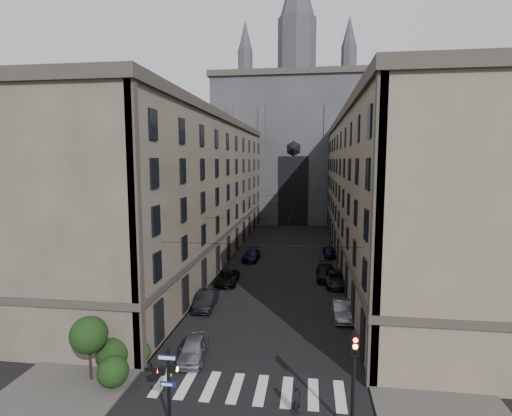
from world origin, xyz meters
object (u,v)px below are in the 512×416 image
at_px(car_right_far, 330,251).
at_px(car_left_near, 193,348).
at_px(car_left_far, 251,255).
at_px(car_right_midnear, 335,278).
at_px(gothic_tower, 296,140).
at_px(car_right_near, 342,310).
at_px(car_left_midnear, 206,300).
at_px(traffic_light_right, 354,370).
at_px(pedestrian_signal_left, 168,380).
at_px(car_left_midfar, 227,278).
at_px(car_right_midfar, 326,272).
at_px(pedestrian, 297,400).

bearing_deg(car_right_far, car_left_near, -113.43).
relative_size(car_left_far, car_right_midnear, 0.88).
xyz_separation_m(gothic_tower, car_right_midnear, (6.20, -49.53, -17.06)).
xyz_separation_m(car_left_far, car_right_near, (10.40, -18.24, 0.03)).
distance_m(gothic_tower, car_right_midnear, 52.75).
bearing_deg(car_left_midnear, car_right_near, -6.54).
bearing_deg(car_right_midnear, car_left_near, -128.27).
bearing_deg(traffic_light_right, car_left_far, 106.66).
distance_m(pedestrian_signal_left, car_left_near, 6.78).
relative_size(car_left_midfar, car_right_midfar, 0.93).
relative_size(pedestrian_signal_left, car_left_midfar, 0.83).
height_order(car_left_far, pedestrian, pedestrian).
bearing_deg(car_left_far, traffic_light_right, -70.55).
height_order(gothic_tower, pedestrian, gothic_tower).
distance_m(traffic_light_right, car_right_midnear, 23.66).
distance_m(gothic_tower, pedestrian_signal_left, 75.15).
xyz_separation_m(car_left_midfar, car_right_midfar, (10.61, 3.18, 0.09)).
relative_size(car_left_near, car_right_midfar, 0.80).
distance_m(car_right_near, car_right_midnear, 9.01).
xyz_separation_m(car_left_midfar, car_right_far, (11.52, 13.89, 0.03)).
height_order(pedestrian_signal_left, car_left_midnear, pedestrian_signal_left).
bearing_deg(car_left_midfar, gothic_tower, 80.60).
relative_size(gothic_tower, car_right_midfar, 11.10).
height_order(car_left_far, car_right_midfar, car_right_midfar).
distance_m(pedestrian_signal_left, car_left_midfar, 22.97).
bearing_deg(pedestrian, traffic_light_right, -88.74).
bearing_deg(car_left_near, pedestrian, -41.20).
bearing_deg(pedestrian_signal_left, car_left_near, 95.98).
distance_m(gothic_tower, car_left_far, 43.98).
bearing_deg(traffic_light_right, car_right_near, 87.63).
bearing_deg(car_right_far, car_left_midnear, -123.93).
bearing_deg(car_left_far, car_left_near, -87.21).
xyz_separation_m(gothic_tower, car_right_far, (6.20, -36.73, -17.09)).
bearing_deg(traffic_light_right, car_right_far, 89.05).
distance_m(car_left_midnear, car_right_midfar, 15.13).
height_order(car_left_near, car_right_near, car_left_near).
bearing_deg(pedestrian, car_right_far, 17.65).
xyz_separation_m(gothic_tower, car_left_midfar, (-5.32, -50.62, -17.13)).
xyz_separation_m(gothic_tower, car_left_near, (-4.20, -66.91, -17.09)).
relative_size(gothic_tower, car_right_far, 13.96).
height_order(gothic_tower, car_right_near, gothic_tower).
relative_size(car_right_near, car_right_far, 1.04).
relative_size(car_right_near, car_right_midfar, 0.83).
height_order(car_right_midfar, car_right_far, car_right_midfar).
relative_size(car_left_midnear, car_right_midnear, 0.86).
height_order(car_left_near, car_right_midnear, car_right_midnear).
relative_size(car_left_near, car_right_near, 0.97).
height_order(car_left_midfar, car_right_far, car_right_far).
height_order(pedestrian_signal_left, car_left_far, pedestrian_signal_left).
distance_m(car_left_far, car_right_far, 10.99).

